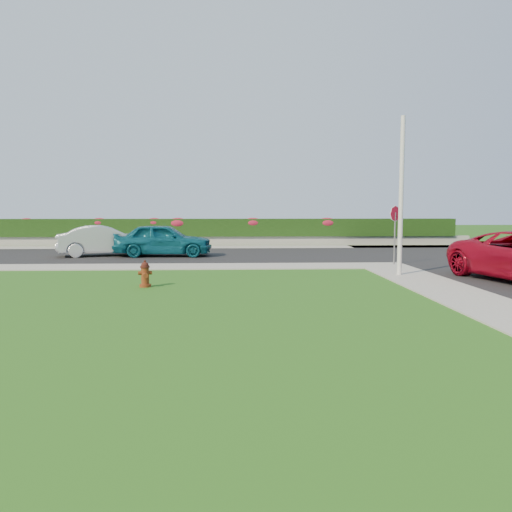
{
  "coord_description": "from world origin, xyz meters",
  "views": [
    {
      "loc": [
        0.95,
        -10.97,
        2.33
      ],
      "look_at": [
        1.6,
        4.09,
        0.9
      ],
      "focal_mm": 35.0,
      "sensor_mm": 36.0,
      "label": 1
    }
  ],
  "objects_px": {
    "sedan_silver": "(105,241)",
    "fire_hydrant": "(145,274)",
    "utility_pole": "(401,197)",
    "stop_sign": "(395,221)",
    "sedan_teal": "(163,240)"
  },
  "relations": [
    {
      "from": "sedan_teal",
      "to": "sedan_silver",
      "type": "relative_size",
      "value": 1.04
    },
    {
      "from": "stop_sign",
      "to": "fire_hydrant",
      "type": "bearing_deg",
      "value": -162.09
    },
    {
      "from": "sedan_silver",
      "to": "fire_hydrant",
      "type": "bearing_deg",
      "value": -177.14
    },
    {
      "from": "utility_pole",
      "to": "stop_sign",
      "type": "xyz_separation_m",
      "value": [
        0.84,
        3.17,
        -0.92
      ]
    },
    {
      "from": "sedan_silver",
      "to": "stop_sign",
      "type": "xyz_separation_m",
      "value": [
        12.95,
        -4.43,
        1.05
      ]
    },
    {
      "from": "sedan_teal",
      "to": "utility_pole",
      "type": "bearing_deg",
      "value": -127.63
    },
    {
      "from": "fire_hydrant",
      "to": "sedan_silver",
      "type": "relative_size",
      "value": 0.18
    },
    {
      "from": "stop_sign",
      "to": "utility_pole",
      "type": "bearing_deg",
      "value": -116.93
    },
    {
      "from": "fire_hydrant",
      "to": "utility_pole",
      "type": "height_order",
      "value": "utility_pole"
    },
    {
      "from": "sedan_silver",
      "to": "stop_sign",
      "type": "height_order",
      "value": "stop_sign"
    },
    {
      "from": "utility_pole",
      "to": "stop_sign",
      "type": "height_order",
      "value": "utility_pole"
    },
    {
      "from": "fire_hydrant",
      "to": "sedan_teal",
      "type": "height_order",
      "value": "sedan_teal"
    },
    {
      "from": "sedan_silver",
      "to": "stop_sign",
      "type": "relative_size",
      "value": 1.81
    },
    {
      "from": "fire_hydrant",
      "to": "utility_pole",
      "type": "distance_m",
      "value": 9.01
    },
    {
      "from": "sedan_silver",
      "to": "utility_pole",
      "type": "bearing_deg",
      "value": -139.95
    }
  ]
}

